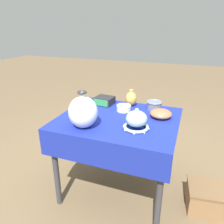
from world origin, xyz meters
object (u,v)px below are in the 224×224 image
(wooden_crate, at_px, (209,197))
(pot_squat_ivory, at_px, (124,108))
(vase_tall_bulbous, at_px, (83,112))
(jar_round_ochre, at_px, (131,99))
(bowl_shallow_terracotta, at_px, (161,114))
(mosaic_tile_box, at_px, (104,101))
(cup_wide_slate, at_px, (154,105))
(vase_dome_bell, at_px, (136,121))

(wooden_crate, bearing_deg, pot_squat_ivory, 164.24)
(vase_tall_bulbous, relative_size, jar_round_ochre, 1.78)
(vase_tall_bulbous, relative_size, wooden_crate, 0.73)
(bowl_shallow_terracotta, xyz_separation_m, wooden_crate, (0.44, -0.07, -0.62))
(vase_tall_bulbous, bearing_deg, jar_round_ochre, 69.94)
(mosaic_tile_box, relative_size, pot_squat_ivory, 1.44)
(vase_tall_bulbous, xyz_separation_m, bowl_shallow_terracotta, (0.49, 0.36, -0.08))
(mosaic_tile_box, relative_size, cup_wide_slate, 1.28)
(vase_tall_bulbous, distance_m, cup_wide_slate, 0.66)
(vase_tall_bulbous, distance_m, pot_squat_ivory, 0.44)
(mosaic_tile_box, height_order, pot_squat_ivory, mosaic_tile_box)
(jar_round_ochre, distance_m, wooden_crate, 1.02)
(vase_tall_bulbous, xyz_separation_m, mosaic_tile_box, (-0.04, 0.49, -0.08))
(cup_wide_slate, height_order, wooden_crate, cup_wide_slate)
(mosaic_tile_box, xyz_separation_m, wooden_crate, (0.97, -0.21, -0.63))
(bowl_shallow_terracotta, bearing_deg, pot_squat_ivory, 172.98)
(pot_squat_ivory, bearing_deg, mosaic_tile_box, 156.57)
(bowl_shallow_terracotta, relative_size, wooden_crate, 0.46)
(cup_wide_slate, relative_size, jar_round_ochre, 0.91)
(vase_dome_bell, xyz_separation_m, jar_round_ochre, (-0.16, 0.43, 0.01))
(vase_dome_bell, bearing_deg, bowl_shallow_terracotta, 62.77)
(wooden_crate, bearing_deg, vase_tall_bulbous, -170.26)
(wooden_crate, bearing_deg, bowl_shallow_terracotta, 163.16)
(pot_squat_ivory, bearing_deg, bowl_shallow_terracotta, -7.02)
(vase_dome_bell, xyz_separation_m, mosaic_tile_box, (-0.40, 0.39, -0.03))
(jar_round_ochre, height_order, bowl_shallow_terracotta, jar_round_ochre)
(cup_wide_slate, height_order, pot_squat_ivory, cup_wide_slate)
(vase_dome_bell, distance_m, jar_round_ochre, 0.46)
(pot_squat_ivory, bearing_deg, wooden_crate, -8.55)
(vase_dome_bell, bearing_deg, pot_squat_ivory, 122.08)
(mosaic_tile_box, bearing_deg, bowl_shallow_terracotta, -7.58)
(cup_wide_slate, relative_size, pot_squat_ivory, 1.13)
(vase_dome_bell, distance_m, bowl_shallow_terracotta, 0.29)
(jar_round_ochre, xyz_separation_m, bowl_shallow_terracotta, (0.29, -0.18, -0.03))
(vase_dome_bell, relative_size, mosaic_tile_box, 1.11)
(vase_tall_bulbous, distance_m, jar_round_ochre, 0.57)
(vase_dome_bell, xyz_separation_m, pot_squat_ivory, (-0.18, 0.29, -0.04))
(pot_squat_ivory, bearing_deg, vase_dome_bell, -57.92)
(pot_squat_ivory, distance_m, jar_round_ochre, 0.15)
(mosaic_tile_box, xyz_separation_m, cup_wide_slate, (0.45, 0.03, 0.00))
(vase_dome_bell, height_order, bowl_shallow_terracotta, vase_dome_bell)
(vase_tall_bulbous, relative_size, pot_squat_ivory, 2.21)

